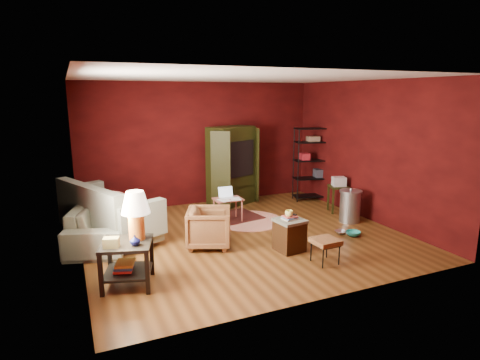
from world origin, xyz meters
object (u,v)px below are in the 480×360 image
(armchair, at_px, (209,226))
(wire_shelving, at_px, (313,161))
(sofa, at_px, (106,213))
(laptop_desk, at_px, (228,201))
(side_table, at_px, (131,230))
(tv_armoire, at_px, (232,164))
(hamper, at_px, (289,234))

(armchair, distance_m, wire_shelving, 3.87)
(armchair, bearing_deg, sofa, 75.89)
(wire_shelving, bearing_deg, laptop_desk, -150.02)
(side_table, relative_size, laptop_desk, 1.84)
(tv_armoire, bearing_deg, hamper, -116.66)
(sofa, xyz_separation_m, wire_shelving, (4.84, 0.76, 0.51))
(laptop_desk, bearing_deg, wire_shelving, 18.23)
(laptop_desk, bearing_deg, sofa, -179.43)
(armchair, relative_size, hamper, 1.18)
(armchair, xyz_separation_m, wire_shelving, (3.30, 1.92, 0.60))
(side_table, xyz_separation_m, laptop_desk, (2.18, 2.00, -0.34))
(sofa, height_order, side_table, side_table)
(side_table, distance_m, tv_armoire, 4.21)
(sofa, xyz_separation_m, armchair, (1.54, -1.15, -0.09))
(side_table, relative_size, tv_armoire, 0.70)
(armchair, height_order, tv_armoire, tv_armoire)
(sofa, xyz_separation_m, side_table, (0.15, -2.02, 0.31))
(laptop_desk, bearing_deg, tv_armoire, 64.73)
(sofa, bearing_deg, laptop_desk, -72.86)
(sofa, distance_m, hamper, 3.27)
(hamper, relative_size, wire_shelving, 0.35)
(side_table, height_order, tv_armoire, tv_armoire)
(wire_shelving, bearing_deg, sofa, -158.31)
(sofa, relative_size, armchair, 3.21)
(sofa, xyz_separation_m, laptop_desk, (2.33, -0.02, -0.03))
(armchair, xyz_separation_m, tv_armoire, (1.37, 2.31, 0.58))
(side_table, height_order, wire_shelving, wire_shelving)
(laptop_desk, bearing_deg, hamper, -78.15)
(sofa, bearing_deg, tv_armoire, -50.75)
(tv_armoire, bearing_deg, laptop_desk, -138.62)
(side_table, bearing_deg, hamper, 3.61)
(laptop_desk, height_order, wire_shelving, wire_shelving)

